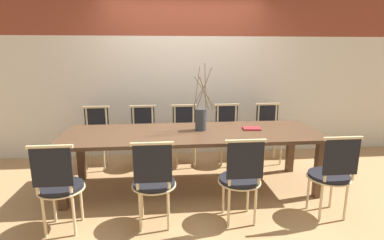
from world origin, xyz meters
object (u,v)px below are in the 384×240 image
at_px(vase_centerpiece, 201,118).
at_px(dining_table, 192,138).
at_px(book_stack, 252,129).
at_px(chair_far_center, 185,133).
at_px(chair_near_center, 241,176).

bearing_deg(vase_centerpiece, dining_table, -145.35).
bearing_deg(vase_centerpiece, book_stack, -2.12).
xyz_separation_m(dining_table, vase_centerpiece, (0.12, 0.08, 0.22)).
height_order(chair_far_center, book_stack, chair_far_center).
relative_size(chair_near_center, book_stack, 3.91).
xyz_separation_m(chair_far_center, vase_centerpiece, (0.15, -0.75, 0.39)).
height_order(dining_table, book_stack, book_stack).
relative_size(chair_far_center, book_stack, 3.91).
distance_m(dining_table, book_stack, 0.77).
bearing_deg(dining_table, chair_far_center, 91.91).
xyz_separation_m(chair_near_center, vase_centerpiece, (-0.28, 0.91, 0.39)).
distance_m(chair_far_center, book_stack, 1.13).
relative_size(chair_near_center, vase_centerpiece, 1.09).
relative_size(chair_far_center, vase_centerpiece, 1.09).
bearing_deg(chair_far_center, vase_centerpiece, 100.96).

